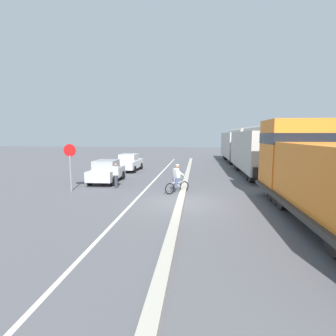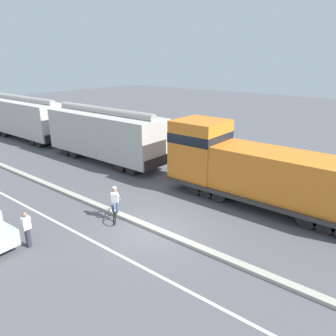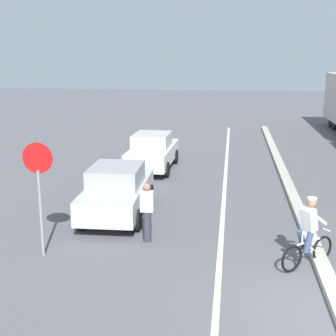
# 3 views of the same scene
# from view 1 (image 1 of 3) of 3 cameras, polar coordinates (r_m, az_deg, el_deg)

# --- Properties ---
(ground_plane) EXTENTS (120.00, 120.00, 0.00)m
(ground_plane) POSITION_cam_1_polar(r_m,az_deg,el_deg) (13.46, 2.73, -7.53)
(ground_plane) COLOR #56565B
(median_curb) EXTENTS (0.36, 36.00, 0.16)m
(median_curb) POSITION_cam_1_polar(r_m,az_deg,el_deg) (19.30, 3.86, -2.77)
(median_curb) COLOR #B2AD9E
(median_curb) RESTS_ON ground
(lane_stripe) EXTENTS (0.14, 36.00, 0.01)m
(lane_stripe) POSITION_cam_1_polar(r_m,az_deg,el_deg) (19.56, -3.19, -2.85)
(lane_stripe) COLOR silver
(lane_stripe) RESTS_ON ground
(locomotive) EXTENTS (3.10, 11.61, 4.20)m
(locomotive) POSITION_cam_1_polar(r_m,az_deg,el_deg) (11.97, 30.96, -1.65)
(locomotive) COLOR orange
(locomotive) RESTS_ON ground
(hopper_car_lead) EXTENTS (2.90, 10.60, 4.18)m
(hopper_car_lead) POSITION_cam_1_polar(r_m,az_deg,el_deg) (23.49, 18.65, 3.56)
(hopper_car_lead) COLOR #B8B6AE
(hopper_car_lead) RESTS_ON ground
(hopper_car_middle) EXTENTS (2.90, 10.60, 4.18)m
(hopper_car_middle) POSITION_cam_1_polar(r_m,az_deg,el_deg) (34.90, 14.62, 4.79)
(hopper_car_middle) COLOR beige
(hopper_car_middle) RESTS_ON ground
(parked_car_silver) EXTENTS (1.95, 4.26, 1.62)m
(parked_car_silver) POSITION_cam_1_polar(r_m,az_deg,el_deg) (19.43, -13.16, -0.68)
(parked_car_silver) COLOR #B7BABF
(parked_car_silver) RESTS_ON ground
(parked_car_white) EXTENTS (1.90, 4.23, 1.62)m
(parked_car_white) POSITION_cam_1_polar(r_m,az_deg,el_deg) (25.23, -8.39, 1.22)
(parked_car_white) COLOR silver
(parked_car_white) RESTS_ON ground
(cyclist) EXTENTS (1.34, 1.15, 1.71)m
(cyclist) POSITION_cam_1_polar(r_m,az_deg,el_deg) (15.42, 1.95, -2.52)
(cyclist) COLOR black
(cyclist) RESTS_ON ground
(stop_sign) EXTENTS (0.76, 0.08, 2.88)m
(stop_sign) POSITION_cam_1_polar(r_m,az_deg,el_deg) (16.83, -20.55, 1.98)
(stop_sign) COLOR gray
(stop_sign) RESTS_ON ground
(pedestrian_by_cars) EXTENTS (0.34, 0.22, 1.62)m
(pedestrian_by_cars) POSITION_cam_1_polar(r_m,az_deg,el_deg) (17.20, -11.26, -1.54)
(pedestrian_by_cars) COLOR #33333D
(pedestrian_by_cars) RESTS_ON ground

